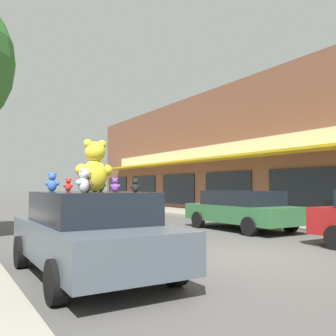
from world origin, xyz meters
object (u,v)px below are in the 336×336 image
at_px(teddy_bear_white, 83,181).
at_px(teddy_bear_blue, 52,182).
at_px(teddy_bear_green, 101,184).
at_px(teddy_bear_red, 68,185).
at_px(parked_car_far_center, 242,209).
at_px(teddy_bear_brown, 87,183).
at_px(teddy_bear_purple, 115,185).
at_px(plush_art_car, 90,232).
at_px(teddy_bear_giant, 95,167).
at_px(teddy_bear_black, 135,186).

relative_size(teddy_bear_white, teddy_bear_blue, 1.03).
height_order(teddy_bear_green, teddy_bear_red, teddy_bear_green).
bearing_deg(parked_car_far_center, teddy_bear_green, -151.97).
height_order(teddy_bear_blue, teddy_bear_brown, teddy_bear_blue).
height_order(teddy_bear_red, teddy_bear_purple, teddy_bear_red).
distance_m(plush_art_car, teddy_bear_purple, 1.00).
height_order(teddy_bear_giant, teddy_bear_black, teddy_bear_giant).
bearing_deg(teddy_bear_red, teddy_bear_white, 79.78).
xyz_separation_m(teddy_bear_green, teddy_bear_black, (0.11, -1.26, -0.03)).
bearing_deg(teddy_bear_green, teddy_bear_brown, 60.61).
xyz_separation_m(teddy_bear_red, teddy_bear_black, (0.49, -2.08, -0.02)).
relative_size(teddy_bear_blue, teddy_bear_black, 1.63).
xyz_separation_m(teddy_bear_green, teddy_bear_white, (-0.64, -0.94, 0.04)).
bearing_deg(teddy_bear_brown, teddy_bear_giant, -131.01).
xyz_separation_m(teddy_bear_giant, teddy_bear_white, (-0.43, -0.68, -0.27)).
xyz_separation_m(plush_art_car, teddy_bear_brown, (-0.25, -0.53, 0.87)).
relative_size(teddy_bear_brown, parked_car_far_center, 0.07).
distance_m(teddy_bear_red, teddy_bear_blue, 0.38).
bearing_deg(teddy_bear_giant, teddy_bear_blue, -60.68).
xyz_separation_m(teddy_bear_white, teddy_bear_purple, (0.62, 0.18, -0.06)).
bearing_deg(teddy_bear_green, teddy_bear_blue, -39.20).
xyz_separation_m(teddy_bear_blue, teddy_bear_brown, (0.20, -1.49, -0.02)).
height_order(teddy_bear_green, parked_car_far_center, teddy_bear_green).
distance_m(teddy_bear_white, parked_car_far_center, 8.78).
xyz_separation_m(teddy_bear_purple, teddy_bear_brown, (-0.51, -0.03, 0.04)).
relative_size(teddy_bear_blue, teddy_bear_purple, 1.48).
bearing_deg(plush_art_car, teddy_bear_blue, 115.30).
relative_size(teddy_bear_giant, teddy_bear_blue, 2.53).
height_order(plush_art_car, teddy_bear_green, teddy_bear_green).
xyz_separation_m(plush_art_car, teddy_bear_blue, (-0.45, 0.96, 0.89)).
bearing_deg(teddy_bear_red, teddy_bear_blue, 18.14).
bearing_deg(teddy_bear_black, plush_art_car, -62.38).
relative_size(teddy_bear_green, teddy_bear_black, 1.29).
relative_size(teddy_bear_black, parked_car_far_center, 0.05).
bearing_deg(parked_car_far_center, teddy_bear_brown, -148.98).
distance_m(teddy_bear_giant, teddy_bear_red, 1.14).
distance_m(teddy_bear_blue, parked_car_far_center, 8.13).
distance_m(plush_art_car, teddy_bear_giant, 1.16).
relative_size(teddy_bear_brown, teddy_bear_black, 1.47).
bearing_deg(teddy_bear_white, teddy_bear_blue, -117.60).
distance_m(plush_art_car, teddy_bear_white, 1.18).
bearing_deg(teddy_bear_white, teddy_bear_purple, 165.65).
bearing_deg(teddy_bear_red, plush_art_car, 93.38).
xyz_separation_m(plush_art_car, teddy_bear_giant, (0.07, 0.00, 1.16)).
bearing_deg(teddy_bear_brown, teddy_bear_black, 134.10).
distance_m(teddy_bear_white, teddy_bear_black, 0.82).
distance_m(teddy_bear_green, teddy_bear_white, 1.14).
height_order(teddy_bear_giant, teddy_bear_blue, teddy_bear_giant).
distance_m(teddy_bear_white, teddy_bear_brown, 0.19).
distance_m(teddy_bear_blue, teddy_bear_purple, 1.62).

